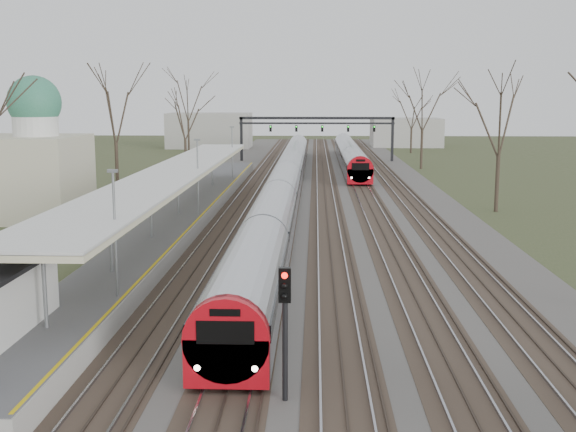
% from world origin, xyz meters
% --- Properties ---
extents(track_bed, '(24.00, 160.00, 0.22)m').
position_xyz_m(track_bed, '(0.26, 55.00, 0.06)').
color(track_bed, '#474442').
rests_on(track_bed, ground).
extents(platform, '(3.50, 69.00, 1.00)m').
position_xyz_m(platform, '(-9.05, 37.50, 0.50)').
color(platform, '#9E9B93').
rests_on(platform, ground).
extents(canopy, '(4.10, 50.00, 3.11)m').
position_xyz_m(canopy, '(-9.05, 32.99, 3.93)').
color(canopy, slate).
rests_on(canopy, platform).
extents(dome_building, '(10.00, 8.00, 10.30)m').
position_xyz_m(dome_building, '(-21.71, 38.00, 3.72)').
color(dome_building, beige).
rests_on(dome_building, ground).
extents(signal_gantry, '(21.00, 0.59, 6.08)m').
position_xyz_m(signal_gantry, '(0.29, 84.99, 4.91)').
color(signal_gantry, black).
rests_on(signal_gantry, ground).
extents(tree_west_far, '(5.50, 5.50, 11.33)m').
position_xyz_m(tree_west_far, '(-17.00, 48.00, 8.02)').
color(tree_west_far, '#2D231C').
rests_on(tree_west_far, ground).
extents(tree_east_far, '(5.00, 5.00, 10.30)m').
position_xyz_m(tree_east_far, '(14.00, 42.00, 7.29)').
color(tree_east_far, '#2D231C').
rests_on(tree_east_far, ground).
extents(train_near, '(2.62, 90.21, 3.05)m').
position_xyz_m(train_near, '(-2.50, 51.63, 1.48)').
color(train_near, '#9EA0A8').
rests_on(train_near, ground).
extents(train_far, '(2.62, 45.21, 3.05)m').
position_xyz_m(train_far, '(4.50, 79.39, 1.48)').
color(train_far, '#9EA0A8').
rests_on(train_far, ground).
extents(signal_post, '(0.35, 0.45, 4.10)m').
position_xyz_m(signal_post, '(-0.75, 6.41, 2.72)').
color(signal_post, black).
rests_on(signal_post, ground).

